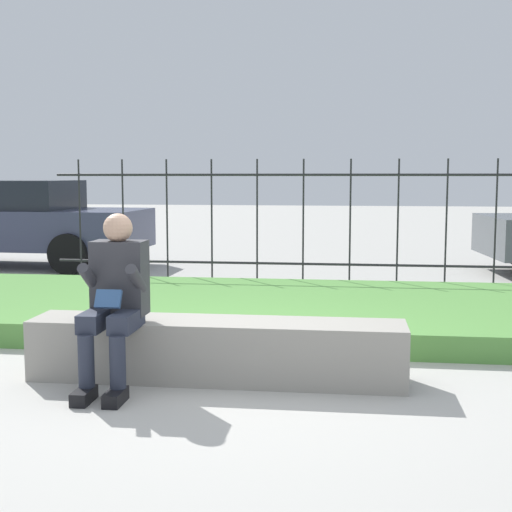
# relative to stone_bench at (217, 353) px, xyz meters

# --- Properties ---
(ground_plane) EXTENTS (60.00, 60.00, 0.00)m
(ground_plane) POSITION_rel_stone_bench_xyz_m (0.07, 0.00, -0.20)
(ground_plane) COLOR #B2AFA8
(stone_bench) EXTENTS (2.79, 0.49, 0.45)m
(stone_bench) POSITION_rel_stone_bench_xyz_m (0.00, 0.00, 0.00)
(stone_bench) COLOR gray
(stone_bench) RESTS_ON ground_plane
(person_seated_reader) EXTENTS (0.42, 0.73, 1.25)m
(person_seated_reader) POSITION_rel_stone_bench_xyz_m (-0.68, -0.28, 0.48)
(person_seated_reader) COLOR black
(person_seated_reader) RESTS_ON ground_plane
(grass_berm) EXTENTS (8.13, 3.00, 0.22)m
(grass_berm) POSITION_rel_stone_bench_xyz_m (0.07, 2.20, -0.09)
(grass_berm) COLOR #569342
(grass_berm) RESTS_ON ground_plane
(iron_fence) EXTENTS (6.13, 0.03, 1.73)m
(iron_fence) POSITION_rel_stone_bench_xyz_m (0.07, 4.27, 0.70)
(iron_fence) COLOR #232326
(iron_fence) RESTS_ON ground_plane
(car_parked_left) EXTENTS (4.60, 1.97, 1.43)m
(car_parked_left) POSITION_rel_stone_bench_xyz_m (-4.69, 6.16, 0.56)
(car_parked_left) COLOR #383D56
(car_parked_left) RESTS_ON ground_plane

